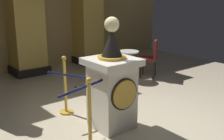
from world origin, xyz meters
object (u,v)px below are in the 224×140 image
object	(u,v)px
stanchion_near	(66,93)
cafe_chair_red	(152,55)
pedestal_clock	(112,86)
cafe_table	(128,62)
stanchion_far	(90,126)

from	to	relation	value
stanchion_near	cafe_chair_red	distance (m)	2.90
cafe_chair_red	pedestal_clock	bearing A→B (deg)	-147.73
pedestal_clock	cafe_table	xyz separation A→B (m)	(1.92, 1.80, -0.23)
stanchion_near	cafe_table	distance (m)	2.38
stanchion_near	pedestal_clock	bearing A→B (deg)	-71.86
pedestal_clock	cafe_table	bearing A→B (deg)	43.16
stanchion_near	cafe_chair_red	size ratio (longest dim) A/B	1.09
pedestal_clock	stanchion_near	distance (m)	1.04
pedestal_clock	cafe_chair_red	bearing A→B (deg)	32.27
pedestal_clock	stanchion_near	xyz separation A→B (m)	(-0.31, 0.94, -0.32)
stanchion_near	stanchion_far	size ratio (longest dim) A/B	1.00
stanchion_near	cafe_table	bearing A→B (deg)	21.05
stanchion_far	cafe_chair_red	bearing A→B (deg)	31.63
cafe_table	cafe_chair_red	xyz separation A→B (m)	(0.59, -0.21, 0.12)
stanchion_near	stanchion_far	world-z (taller)	stanchion_near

